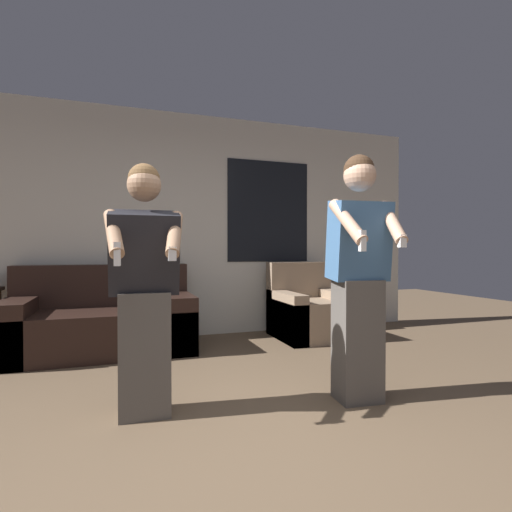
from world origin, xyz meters
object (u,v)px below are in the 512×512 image
(couch, at_px, (103,322))
(armchair, at_px, (309,312))
(person_right, at_px, (359,275))
(person_left, at_px, (144,290))

(couch, relative_size, armchair, 2.01)
(armchair, bearing_deg, person_right, -107.02)
(armchair, distance_m, person_right, 2.11)
(couch, bearing_deg, person_right, -49.43)
(person_right, bearing_deg, couch, 130.57)
(person_right, bearing_deg, person_left, 171.28)
(person_right, bearing_deg, armchair, 72.98)
(armchair, relative_size, person_left, 0.57)
(couch, relative_size, person_left, 1.14)
(armchair, distance_m, person_left, 2.69)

